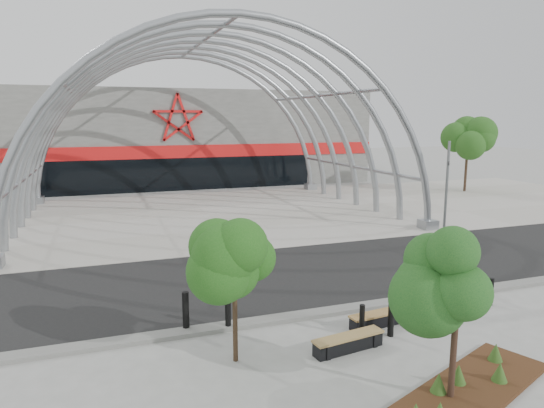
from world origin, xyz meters
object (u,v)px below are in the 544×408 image
street_tree_1 (459,271)px  bench_1 (380,319)px  signal_pole (447,186)px  bollard_2 (362,321)px  street_tree_0 (234,255)px  bench_0 (348,343)px

street_tree_1 → bench_1: size_ratio=1.97×
signal_pole → street_tree_1: bearing=-128.2°
bench_1 → bollard_2: bollard_2 is taller
bench_1 → bollard_2: (-0.85, -0.45, 0.25)m
street_tree_0 → bench_0: (2.77, -0.44, -2.41)m
street_tree_1 → street_tree_0: bearing=140.7°
bench_0 → bollard_2: 0.93m
bollard_2 → bench_0: bearing=-141.1°
signal_pole → bench_1: bearing=-136.6°
signal_pole → bench_1: signal_pole is taller
street_tree_1 → bench_0: size_ratio=1.95×
street_tree_1 → bench_1: (0.60, 3.62, -2.57)m
street_tree_0 → bench_1: street_tree_0 is taller
street_tree_0 → bollard_2: 4.09m
bench_1 → street_tree_1: bearing=-99.4°
street_tree_1 → bollard_2: (-0.25, 3.17, -2.32)m
signal_pole → bench_0: size_ratio=2.34×
signal_pole → street_tree_1: signal_pole is taller
bench_0 → street_tree_0: bearing=171.0°
street_tree_0 → bench_1: (4.32, 0.57, -2.41)m
street_tree_0 → street_tree_1: (3.73, -3.05, 0.15)m
street_tree_1 → bench_0: 3.78m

